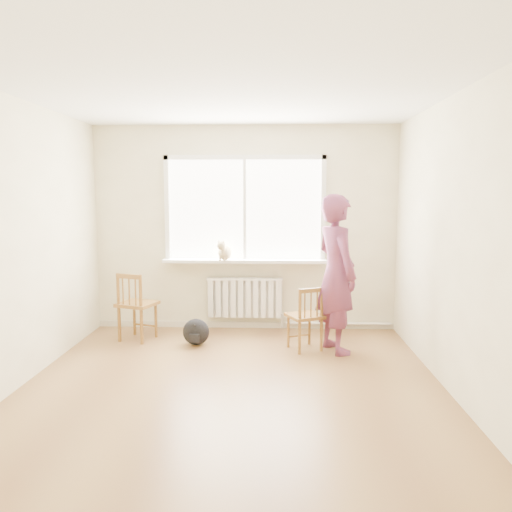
# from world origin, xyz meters

# --- Properties ---
(floor) EXTENTS (4.50, 4.50, 0.00)m
(floor) POSITION_xyz_m (0.00, 0.00, 0.00)
(floor) COLOR olive
(floor) RESTS_ON ground
(ceiling) EXTENTS (4.50, 4.50, 0.00)m
(ceiling) POSITION_xyz_m (0.00, 0.00, 2.70)
(ceiling) COLOR white
(ceiling) RESTS_ON back_wall
(back_wall) EXTENTS (4.00, 0.01, 2.70)m
(back_wall) POSITION_xyz_m (0.00, 2.25, 1.35)
(back_wall) COLOR #EEE6BE
(back_wall) RESTS_ON ground
(window) EXTENTS (2.12, 0.05, 1.42)m
(window) POSITION_xyz_m (0.00, 2.22, 1.66)
(window) COLOR white
(window) RESTS_ON back_wall
(windowsill) EXTENTS (2.15, 0.22, 0.04)m
(windowsill) POSITION_xyz_m (0.00, 2.14, 0.93)
(windowsill) COLOR white
(windowsill) RESTS_ON back_wall
(radiator) EXTENTS (1.00, 0.12, 0.55)m
(radiator) POSITION_xyz_m (0.00, 2.16, 0.44)
(radiator) COLOR white
(radiator) RESTS_ON back_wall
(heating_pipe) EXTENTS (1.40, 0.04, 0.04)m
(heating_pipe) POSITION_xyz_m (1.25, 2.19, 0.08)
(heating_pipe) COLOR silver
(heating_pipe) RESTS_ON back_wall
(baseboard) EXTENTS (4.00, 0.03, 0.08)m
(baseboard) POSITION_xyz_m (0.00, 2.23, 0.04)
(baseboard) COLOR beige
(baseboard) RESTS_ON ground
(chair_left) EXTENTS (0.53, 0.51, 0.85)m
(chair_left) POSITION_xyz_m (-1.32, 1.60, 0.43)
(chair_left) COLOR brown
(chair_left) RESTS_ON floor
(chair_right) EXTENTS (0.49, 0.48, 0.75)m
(chair_right) POSITION_xyz_m (0.77, 1.28, 0.38)
(chair_right) COLOR brown
(chair_right) RESTS_ON floor
(person) EXTENTS (0.65, 0.77, 1.81)m
(person) POSITION_xyz_m (1.10, 1.28, 0.90)
(person) COLOR #D2466B
(person) RESTS_ON floor
(cat) EXTENTS (0.24, 0.41, 0.28)m
(cat) POSITION_xyz_m (-0.26, 2.05, 1.06)
(cat) COLOR beige
(cat) RESTS_ON windowsill
(backpack) EXTENTS (0.37, 0.32, 0.32)m
(backpack) POSITION_xyz_m (-0.55, 1.44, 0.16)
(backpack) COLOR black
(backpack) RESTS_ON floor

